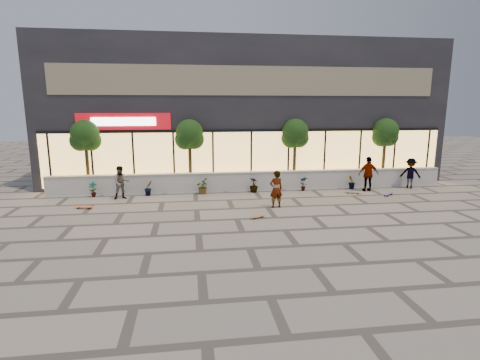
{
  "coord_description": "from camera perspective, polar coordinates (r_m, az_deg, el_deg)",
  "views": [
    {
      "loc": [
        -3.5,
        -13.16,
        4.62
      ],
      "look_at": [
        -1.26,
        3.44,
        1.3
      ],
      "focal_mm": 28.0,
      "sensor_mm": 36.0,
      "label": 1
    }
  ],
  "objects": [
    {
      "name": "shrub_b",
      "position": [
        20.18,
        -13.77,
        -1.17
      ],
      "size": [
        0.57,
        0.57,
        0.81
      ],
      "primitive_type": "imported",
      "rotation": [
        0.0,
        0.0,
        0.82
      ],
      "color": "#123410",
      "rests_on": "ground"
    },
    {
      "name": "retail_building",
      "position": [
        25.89,
        0.09,
        10.38
      ],
      "size": [
        24.0,
        9.17,
        8.5
      ],
      "color": "black",
      "rests_on": "ground"
    },
    {
      "name": "ground",
      "position": [
        14.38,
        6.9,
        -7.61
      ],
      "size": [
        80.0,
        80.0,
        0.0
      ],
      "primitive_type": "plane",
      "color": "gray",
      "rests_on": "ground"
    },
    {
      "name": "shrub_f",
      "position": [
        21.99,
        16.65,
        -0.32
      ],
      "size": [
        0.55,
        0.57,
        0.81
      ],
      "primitive_type": "imported",
      "rotation": [
        0.0,
        0.0,
        4.1
      ],
      "color": "#123410",
      "rests_on": "ground"
    },
    {
      "name": "skateboard_right_far",
      "position": [
        21.15,
        21.65,
        -1.97
      ],
      "size": [
        0.82,
        0.72,
        0.11
      ],
      "rotation": [
        0.0,
        0.0,
        0.67
      ],
      "color": "#4F4783",
      "rests_on": "ground"
    },
    {
      "name": "skater_left",
      "position": [
        19.69,
        -17.64,
        -0.38
      ],
      "size": [
        0.96,
        0.84,
        1.68
      ],
      "primitive_type": "imported",
      "rotation": [
        0.0,
        0.0,
        0.27
      ],
      "color": "#999363",
      "rests_on": "ground"
    },
    {
      "name": "skateboard_center",
      "position": [
        15.76,
        2.71,
        -5.58
      ],
      "size": [
        0.72,
        0.51,
        0.09
      ],
      "rotation": [
        0.0,
        0.0,
        0.51
      ],
      "color": "#995E32",
      "rests_on": "ground"
    },
    {
      "name": "skater_center",
      "position": [
        17.26,
        5.52,
        -1.41
      ],
      "size": [
        0.69,
        0.52,
        1.73
      ],
      "primitive_type": "imported",
      "rotation": [
        0.0,
        0.0,
        3.32
      ],
      "color": "white",
      "rests_on": "ground"
    },
    {
      "name": "skateboard_right_near",
      "position": [
        20.98,
        16.82,
        -1.77
      ],
      "size": [
        0.81,
        0.55,
        0.1
      ],
      "rotation": [
        0.0,
        0.0,
        -0.47
      ],
      "color": "olive",
      "rests_on": "ground"
    },
    {
      "name": "tree_midwest",
      "position": [
        20.92,
        -7.71,
        6.63
      ],
      "size": [
        1.6,
        1.5,
        3.92
      ],
      "color": "#433218",
      "rests_on": "ground"
    },
    {
      "name": "shrub_d",
      "position": [
        20.35,
        2.11,
        -0.75
      ],
      "size": [
        0.64,
        0.64,
        0.81
      ],
      "primitive_type": "imported",
      "rotation": [
        0.0,
        0.0,
        2.46
      ],
      "color": "#123410",
      "rests_on": "ground"
    },
    {
      "name": "skateboard_left",
      "position": [
        18.58,
        -22.67,
        -3.81
      ],
      "size": [
        0.87,
        0.4,
        0.1
      ],
      "rotation": [
        0.0,
        0.0,
        -0.22
      ],
      "color": "#E0532A",
      "rests_on": "ground"
    },
    {
      "name": "shrub_a",
      "position": [
        20.67,
        -21.5,
        -1.35
      ],
      "size": [
        0.43,
        0.29,
        0.81
      ],
      "primitive_type": "imported",
      "color": "#123410",
      "rests_on": "ground"
    },
    {
      "name": "shrub_c",
      "position": [
        20.07,
        -5.79,
        -0.97
      ],
      "size": [
        0.68,
        0.77,
        0.81
      ],
      "primitive_type": "imported",
      "rotation": [
        0.0,
        0.0,
        1.64
      ],
      "color": "#123410",
      "rests_on": "ground"
    },
    {
      "name": "planter_wall",
      "position": [
        20.87,
        2.13,
        -0.12
      ],
      "size": [
        22.0,
        0.42,
        1.04
      ],
      "color": "silver",
      "rests_on": "ground"
    },
    {
      "name": "skater_right_far",
      "position": [
        23.4,
        24.53,
        0.94
      ],
      "size": [
        1.28,
        1.09,
        1.72
      ],
      "primitive_type": "imported",
      "rotation": [
        0.0,
        0.0,
        2.65
      ],
      "color": "maroon",
      "rests_on": "ground"
    },
    {
      "name": "tree_west",
      "position": [
        21.63,
        -22.51,
        6.03
      ],
      "size": [
        1.6,
        1.5,
        3.92
      ],
      "color": "#433218",
      "rests_on": "ground"
    },
    {
      "name": "skater_right_near",
      "position": [
        21.66,
        18.98,
        0.87
      ],
      "size": [
        1.13,
        0.49,
        1.92
      ],
      "primitive_type": "imported",
      "rotation": [
        0.0,
        0.0,
        3.12
      ],
      "color": "white",
      "rests_on": "ground"
    },
    {
      "name": "tree_mideast",
      "position": [
        21.77,
        8.4,
        6.79
      ],
      "size": [
        1.6,
        1.5,
        3.92
      ],
      "color": "#433218",
      "rests_on": "ground"
    },
    {
      "name": "shrub_e",
      "position": [
        21.0,
        9.66,
        -0.53
      ],
      "size": [
        0.46,
        0.35,
        0.81
      ],
      "primitive_type": "imported",
      "rotation": [
        0.0,
        0.0,
        3.28
      ],
      "color": "#123410",
      "rests_on": "ground"
    },
    {
      "name": "tree_east",
      "position": [
        23.88,
        21.28,
        6.53
      ],
      "size": [
        1.6,
        1.5,
        3.92
      ],
      "color": "#433218",
      "rests_on": "ground"
    }
  ]
}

